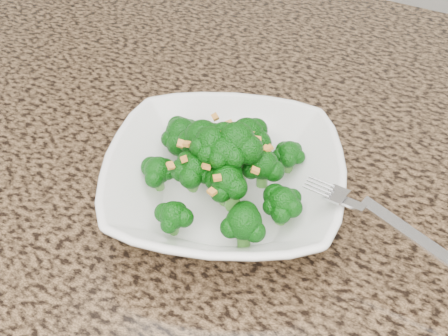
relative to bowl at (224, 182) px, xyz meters
The scene contains 5 objects.
granite_counter 0.08m from the bowl, 31.44° to the left, with size 1.64×1.04×0.03m, color brown.
bowl is the anchor object (origin of this frame).
broccoli_pile 0.06m from the bowl, ahead, with size 0.21×0.21×0.06m, color #094E08, non-canonical shape.
garlic_topping 0.10m from the bowl, ahead, with size 0.13×0.13×0.01m, color gold, non-canonical shape.
fork 0.14m from the bowl, ahead, with size 0.18×0.03×0.01m, color silver, non-canonical shape.
Camera 1 is at (0.15, -0.10, 1.33)m, focal length 45.00 mm.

